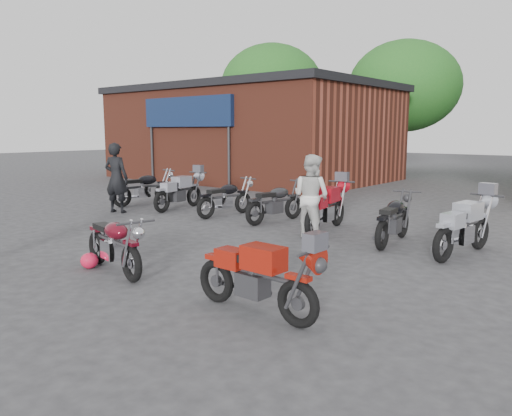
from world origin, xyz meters
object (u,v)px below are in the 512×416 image
Objects in this scene: row_bike_5 at (394,217)px; row_bike_0 at (144,186)px; row_bike_1 at (179,190)px; sportbike at (257,273)px; person_light at (311,196)px; row_bike_6 at (464,224)px; helmet at (89,261)px; person_dark at (116,178)px; row_bike_4 at (326,205)px; row_bike_2 at (226,196)px; row_bike_3 at (276,200)px; vintage_motorcycle at (114,240)px.

row_bike_0 is at bearing 81.72° from row_bike_5.
sportbike is at bearing -133.87° from row_bike_1.
person_light is 0.88× the size of row_bike_6.
row_bike_6 is at bearing 79.05° from sportbike.
person_dark reaches higher than helmet.
sportbike is 5.44m from row_bike_4.
person_dark is 1.05× the size of row_bike_2.
person_light is 0.94× the size of row_bike_3.
vintage_motorcycle is 1.00× the size of sportbike.
row_bike_5 reaches higher than helmet.
row_bike_0 is 1.49m from row_bike_1.
person_dark reaches higher than row_bike_0.
sportbike is 0.97× the size of row_bike_5.
row_bike_6 is at bearing -84.01° from row_bike_0.
row_bike_3 is at bearing -79.45° from row_bike_0.
row_bike_5 reaches higher than row_bike_2.
row_bike_0 reaches higher than sportbike.
row_bike_0 is 0.97× the size of row_bike_4.
helmet is 0.16× the size of person_light.
helmet is 5.35m from row_bike_3.
row_bike_0 is at bearing 99.56° from row_bike_3.
person_light is 0.94× the size of row_bike_5.
row_bike_4 is at bearing 174.28° from person_dark.
sportbike is 8.62m from row_bike_1.
vintage_motorcycle is 0.93× the size of row_bike_0.
row_bike_1 is at bearing -6.19° from person_light.
helmet is 0.15× the size of person_dark.
row_bike_3 is (4.28, 1.64, -0.42)m from person_dark.
helmet is 6.59m from row_bike_6.
sportbike is at bearing 175.16° from row_bike_6.
person_dark is 1.77m from row_bike_1.
row_bike_4 is (-0.09, 0.78, -0.29)m from person_light.
row_bike_3 is at bearing -95.43° from row_bike_1.
person_light reaches higher than sportbike.
vintage_motorcycle and row_bike_2 have the same top height.
person_light is 0.90× the size of row_bike_0.
helmet is at bearing 140.70° from row_bike_5.
helmet is at bearing -127.66° from row_bike_0.
person_dark reaches higher than row_bike_3.
row_bike_0 is (-8.49, 4.94, 0.04)m from sportbike.
row_bike_2 is 0.92× the size of row_bike_6.
row_bike_5 is 1.41m from row_bike_6.
row_bike_6 reaches higher than vintage_motorcycle.
row_bike_0 is 6.41m from row_bike_4.
row_bike_5 is (3.26, -0.39, 0.00)m from row_bike_3.
person_light is 0.84m from row_bike_4.
row_bike_5 is at bearing -106.54° from row_bike_4.
row_bike_2 is 0.90× the size of row_bike_4.
row_bike_4 is at bearing 75.30° from row_bike_5.
person_dark reaches higher than sportbike.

